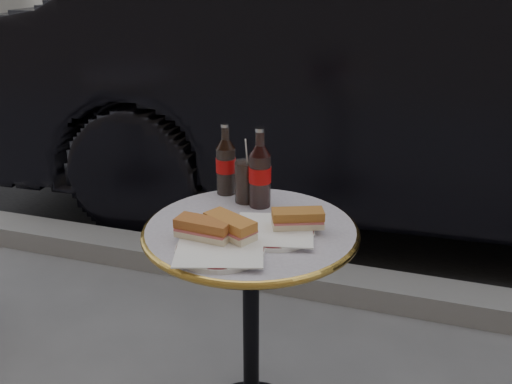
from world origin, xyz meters
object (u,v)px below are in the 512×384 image
(plate_right, at_px, (274,232))
(cola_bottle_left, at_px, (226,159))
(bistro_table, at_px, (251,333))
(plate_left, at_px, (220,250))
(cola_bottle_right, at_px, (260,168))
(parked_car, at_px, (425,81))
(cola_glass, at_px, (245,181))

(plate_right, height_order, cola_bottle_left, cola_bottle_left)
(bistro_table, relative_size, plate_left, 3.10)
(cola_bottle_right, relative_size, parked_car, 0.05)
(bistro_table, distance_m, cola_bottle_left, 0.55)
(plate_left, bearing_deg, plate_right, 54.23)
(plate_left, bearing_deg, parked_car, 79.32)
(cola_bottle_left, relative_size, cola_glass, 1.73)
(bistro_table, relative_size, cola_bottle_right, 2.93)
(cola_bottle_left, height_order, cola_bottle_right, cola_bottle_right)
(bistro_table, bearing_deg, cola_glass, 113.88)
(plate_right, bearing_deg, parked_car, 81.44)
(plate_left, height_order, plate_right, same)
(bistro_table, height_order, cola_glass, cola_glass)
(plate_left, height_order, parked_car, parked_car)
(parked_car, bearing_deg, cola_bottle_left, 159.50)
(plate_right, height_order, cola_glass, cola_glass)
(plate_left, xyz_separation_m, parked_car, (0.41, 2.17, 0.07))
(parked_car, bearing_deg, cola_bottle_right, 164.05)
(bistro_table, height_order, plate_right, plate_right)
(cola_bottle_right, bearing_deg, plate_left, -90.93)
(plate_left, distance_m, cola_bottle_right, 0.35)
(plate_left, relative_size, parked_car, 0.05)
(plate_left, bearing_deg, bistro_table, 81.32)
(cola_glass, xyz_separation_m, parked_car, (0.46, 1.82, 0.01))
(plate_left, relative_size, cola_bottle_right, 0.95)
(parked_car, bearing_deg, plate_left, 165.72)
(bistro_table, xyz_separation_m, parked_car, (0.38, 1.99, 0.44))
(cola_bottle_left, bearing_deg, cola_bottle_right, -26.06)
(cola_glass, bearing_deg, parked_car, 75.92)
(bistro_table, xyz_separation_m, cola_bottle_left, (-0.16, 0.22, 0.48))
(cola_bottle_right, bearing_deg, cola_bottle_left, 153.94)
(bistro_table, relative_size, cola_bottle_left, 3.13)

